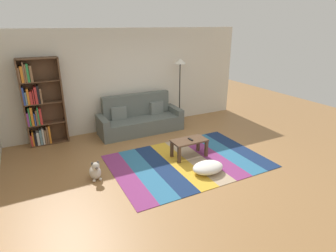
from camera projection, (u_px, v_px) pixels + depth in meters
name	position (u px, v px, depth m)	size (l,w,h in m)	color
ground_plane	(175.00, 161.00, 5.98)	(14.00, 14.00, 0.00)	#9E7042
back_wall	(131.00, 79.00, 7.63)	(6.80, 0.10, 2.70)	silver
rug	(188.00, 161.00, 5.97)	(3.22, 2.22, 0.01)	#843370
couch	(140.00, 119.00, 7.55)	(2.26, 0.80, 1.00)	#59605B
bookshelf	(39.00, 106.00, 6.52)	(0.90, 0.28, 2.08)	brown
coffee_table	(189.00, 143.00, 6.08)	(0.77, 0.41, 0.40)	#513826
pouf	(208.00, 167.00, 5.49)	(0.65, 0.47, 0.21)	white
dog	(95.00, 171.00, 5.26)	(0.22, 0.35, 0.40)	beige
standing_lamp	(180.00, 70.00, 7.81)	(0.32, 0.32, 1.88)	black
tv_remote	(190.00, 139.00, 6.05)	(0.04, 0.15, 0.02)	black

